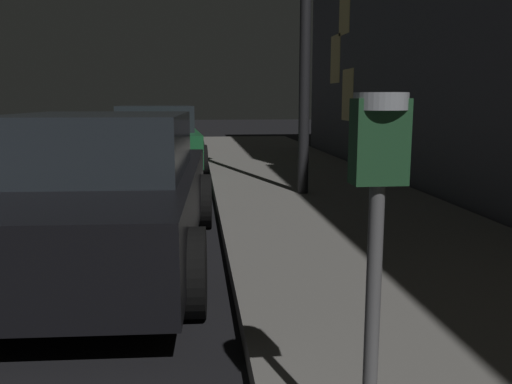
# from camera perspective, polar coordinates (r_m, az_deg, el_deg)

# --- Properties ---
(parking_meter) EXTENTS (0.19, 0.19, 1.43)m
(parking_meter) POSITION_cam_1_polar(r_m,az_deg,el_deg) (1.95, 12.80, -0.03)
(parking_meter) COLOR #59595B
(parking_meter) RESTS_ON sidewalk
(car_black) EXTENTS (2.14, 4.52, 1.43)m
(car_black) POSITION_cam_1_polar(r_m,az_deg,el_deg) (5.26, -15.93, 0.10)
(car_black) COLOR black
(car_black) RESTS_ON ground
(car_green) EXTENTS (2.22, 4.35, 1.43)m
(car_green) POSITION_cam_1_polar(r_m,az_deg,el_deg) (12.15, -10.58, 5.62)
(car_green) COLOR #19592D
(car_green) RESTS_ON ground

